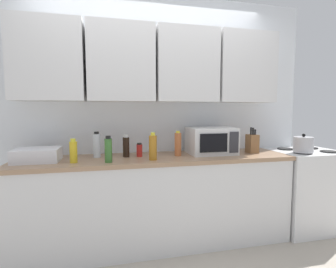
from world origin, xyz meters
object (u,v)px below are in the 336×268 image
(bottle_red_sauce, at_px, (139,150))
(microwave, at_px, (211,141))
(kettle, at_px, (303,144))
(bottle_green_oil, at_px, (108,150))
(bottle_spice_jar, at_px, (178,144))
(bottle_soy_dark, at_px, (126,146))
(stove_range, at_px, (305,189))
(bottle_clear_tall, at_px, (97,145))
(knife_block, at_px, (252,143))
(bottle_yellow_mustard, at_px, (73,152))
(dish_rack, at_px, (38,155))
(bottle_amber_vinegar, at_px, (153,147))

(bottle_red_sauce, bearing_deg, microwave, 0.34)
(kettle, xyz_separation_m, microwave, (-0.98, 0.20, 0.04))
(bottle_green_oil, bearing_deg, bottle_spice_jar, 15.24)
(bottle_soy_dark, bearing_deg, bottle_green_oil, -125.84)
(bottle_red_sauce, bearing_deg, bottle_soy_dark, 173.79)
(stove_range, bearing_deg, bottle_clear_tall, 177.22)
(kettle, distance_m, knife_block, 0.54)
(microwave, height_order, bottle_clear_tall, microwave)
(bottle_yellow_mustard, height_order, bottle_clear_tall, bottle_clear_tall)
(bottle_clear_tall, bearing_deg, bottle_spice_jar, -6.42)
(knife_block, bearing_deg, kettle, -16.06)
(bottle_clear_tall, bearing_deg, kettle, -6.69)
(kettle, distance_m, bottle_spice_jar, 1.36)
(knife_block, distance_m, bottle_spice_jar, 0.83)
(knife_block, distance_m, bottle_yellow_mustard, 1.83)
(stove_range, distance_m, dish_rack, 2.88)
(bottle_clear_tall, height_order, bottle_red_sauce, bottle_clear_tall)
(dish_rack, distance_m, bottle_spice_jar, 1.32)
(bottle_yellow_mustard, bearing_deg, dish_rack, 158.60)
(knife_block, xyz_separation_m, bottle_amber_vinegar, (-1.12, -0.15, 0.02))
(microwave, bearing_deg, bottle_green_oil, -168.04)
(bottle_red_sauce, bearing_deg, bottle_clear_tall, 172.17)
(stove_range, distance_m, bottle_red_sauce, 1.98)
(dish_rack, bearing_deg, bottle_green_oil, -16.49)
(dish_rack, relative_size, bottle_soy_dark, 1.69)
(bottle_clear_tall, relative_size, bottle_amber_vinegar, 0.98)
(dish_rack, xyz_separation_m, bottle_clear_tall, (0.51, 0.09, 0.06))
(bottle_soy_dark, height_order, bottle_red_sauce, bottle_soy_dark)
(knife_block, relative_size, bottle_yellow_mustard, 1.31)
(stove_range, distance_m, bottle_amber_vinegar, 1.90)
(bottle_soy_dark, relative_size, bottle_green_oil, 0.94)
(bottle_soy_dark, relative_size, bottle_amber_vinegar, 0.87)
(dish_rack, height_order, bottle_yellow_mustard, bottle_yellow_mustard)
(kettle, height_order, bottle_green_oil, bottle_green_oil)
(bottle_amber_vinegar, bearing_deg, microwave, 17.10)
(knife_block, relative_size, bottle_green_oil, 1.17)
(stove_range, height_order, bottle_spice_jar, bottle_spice_jar)
(bottle_soy_dark, height_order, bottle_amber_vinegar, bottle_amber_vinegar)
(microwave, xyz_separation_m, knife_block, (0.46, -0.05, -0.04))
(bottle_yellow_mustard, distance_m, bottle_amber_vinegar, 0.71)
(dish_rack, height_order, bottle_soy_dark, bottle_soy_dark)
(microwave, bearing_deg, bottle_yellow_mustard, -173.00)
(microwave, distance_m, bottle_yellow_mustard, 1.38)
(bottle_spice_jar, relative_size, bottle_green_oil, 1.06)
(bottle_red_sauce, bearing_deg, dish_rack, -177.76)
(bottle_amber_vinegar, bearing_deg, bottle_soy_dark, 137.52)
(bottle_red_sauce, distance_m, bottle_green_oil, 0.38)
(knife_block, xyz_separation_m, bottle_clear_tall, (-1.63, 0.10, 0.02))
(bottle_yellow_mustard, relative_size, bottle_green_oil, 0.90)
(stove_range, bearing_deg, dish_rack, 179.60)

